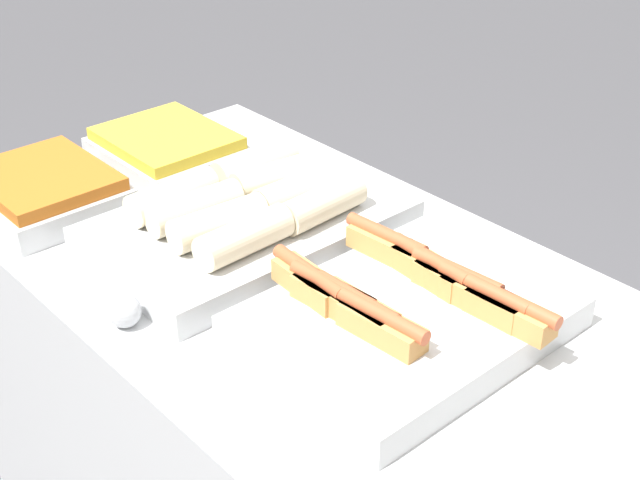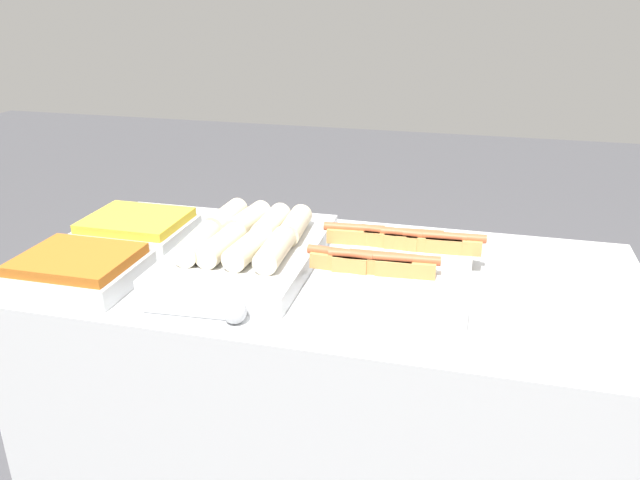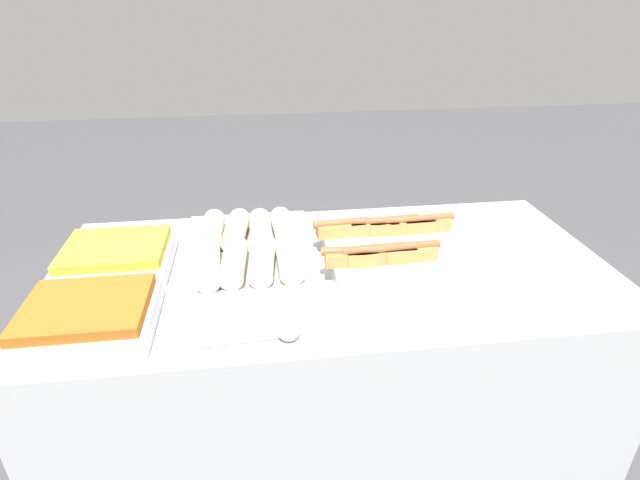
{
  "view_description": "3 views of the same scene",
  "coord_description": "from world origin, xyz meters",
  "px_view_note": "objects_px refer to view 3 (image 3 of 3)",
  "views": [
    {
      "loc": [
        0.87,
        -0.81,
        1.74
      ],
      "look_at": [
        -0.04,
        0.0,
        1.02
      ],
      "focal_mm": 50.0,
      "sensor_mm": 36.0,
      "label": 1
    },
    {
      "loc": [
        0.31,
        -1.36,
        1.59
      ],
      "look_at": [
        -0.04,
        0.0,
        1.02
      ],
      "focal_mm": 35.0,
      "sensor_mm": 36.0,
      "label": 2
    },
    {
      "loc": [
        -0.19,
        -1.15,
        1.61
      ],
      "look_at": [
        -0.04,
        0.0,
        1.02
      ],
      "focal_mm": 28.0,
      "sensor_mm": 36.0,
      "label": 3
    }
  ],
  "objects_px": {
    "tray_hotdogs": "(389,250)",
    "tray_wraps": "(249,257)",
    "tray_side_front": "(88,318)",
    "serving_spoon_near": "(282,331)",
    "tray_side_back": "(117,257)"
  },
  "relations": [
    {
      "from": "tray_wraps",
      "to": "tray_side_front",
      "type": "height_order",
      "value": "tray_wraps"
    },
    {
      "from": "tray_side_front",
      "to": "tray_side_back",
      "type": "bearing_deg",
      "value": 90.0
    },
    {
      "from": "tray_wraps",
      "to": "tray_side_back",
      "type": "xyz_separation_m",
      "value": [
        -0.35,
        0.06,
        -0.01
      ]
    },
    {
      "from": "tray_wraps",
      "to": "serving_spoon_near",
      "type": "bearing_deg",
      "value": -77.68
    },
    {
      "from": "tray_side_front",
      "to": "serving_spoon_near",
      "type": "distance_m",
      "value": 0.42
    },
    {
      "from": "tray_hotdogs",
      "to": "tray_side_front",
      "type": "distance_m",
      "value": 0.75
    },
    {
      "from": "tray_hotdogs",
      "to": "serving_spoon_near",
      "type": "height_order",
      "value": "tray_hotdogs"
    },
    {
      "from": "tray_hotdogs",
      "to": "tray_side_back",
      "type": "relative_size",
      "value": 1.64
    },
    {
      "from": "serving_spoon_near",
      "to": "tray_side_back",
      "type": "bearing_deg",
      "value": 139.07
    },
    {
      "from": "tray_hotdogs",
      "to": "tray_wraps",
      "type": "height_order",
      "value": "tray_wraps"
    },
    {
      "from": "tray_hotdogs",
      "to": "serving_spoon_near",
      "type": "distance_m",
      "value": 0.43
    },
    {
      "from": "tray_side_back",
      "to": "tray_wraps",
      "type": "bearing_deg",
      "value": -9.49
    },
    {
      "from": "tray_hotdogs",
      "to": "serving_spoon_near",
      "type": "bearing_deg",
      "value": -135.88
    },
    {
      "from": "tray_side_front",
      "to": "tray_side_back",
      "type": "distance_m",
      "value": 0.27
    },
    {
      "from": "tray_hotdogs",
      "to": "tray_side_front",
      "type": "bearing_deg",
      "value": -163.41
    }
  ]
}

